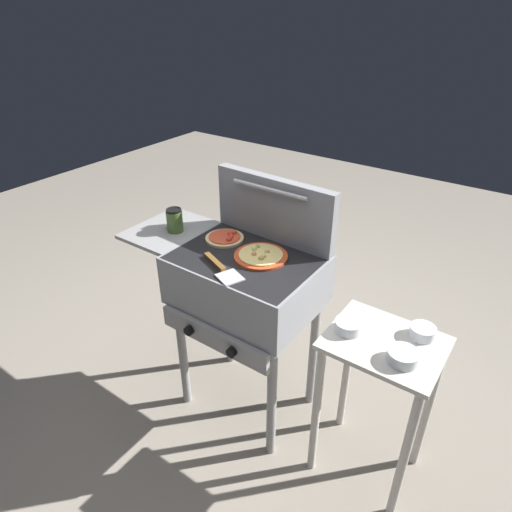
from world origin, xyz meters
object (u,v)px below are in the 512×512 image
Objects in this scene: pizza_pepperoni at (225,238)px; topping_bowl_far at (348,326)px; topping_bowl_middle at (422,332)px; topping_bowl_near at (403,357)px; spatula at (221,268)px; pizza_cheese at (261,256)px; sauce_jar at (175,220)px; grill at (244,283)px; prep_table at (378,381)px.

pizza_pepperoni is 0.71m from topping_bowl_far.
topping_bowl_near is at bearing -94.75° from topping_bowl_middle.
pizza_pepperoni is at bearing 124.62° from spatula.
topping_bowl_middle is at bearing 85.25° from topping_bowl_near.
pizza_pepperoni reaches higher than pizza_cheese.
topping_bowl_middle is (0.25, 0.13, 0.00)m from topping_bowl_far.
sauce_jar reaches higher than topping_bowl_middle.
spatula is 2.27× the size of topping_bowl_near.
grill is 8.32× the size of topping_bowl_near.
grill is 0.21m from spatula.
pizza_pepperoni is 1.57× the size of topping_bowl_near.
spatula is (0.41, -0.15, -0.05)m from sauce_jar.
pizza_cheese is 0.72m from topping_bowl_near.
grill is 9.49× the size of topping_bowl_middle.
topping_bowl_middle is (0.10, 0.11, 0.23)m from prep_table.
spatula is at bearing -55.38° from pizza_pepperoni.
topping_bowl_near is (0.69, -0.10, -0.14)m from pizza_cheese.
grill is at bearing -0.68° from sauce_jar.
grill is at bearing -24.73° from pizza_pepperoni.
topping_bowl_near reaches higher than prep_table.
spatula is at bearing -161.67° from topping_bowl_middle.
grill is 8.32× the size of sauce_jar.
pizza_pepperoni is (-0.16, 0.07, 0.15)m from grill.
topping_bowl_far is (0.53, -0.02, 0.01)m from grill.
topping_bowl_middle is at bearing 8.37° from grill.
pizza_cheese is 0.71m from prep_table.
grill is 8.76× the size of topping_bowl_far.
grill is 0.71m from prep_table.
topping_bowl_middle is (0.71, 0.08, -0.14)m from pizza_cheese.
topping_bowl_far is at bearing -7.73° from pizza_pepperoni.
pizza_cheese is 2.06× the size of topping_bowl_near.
prep_table is (0.67, 0.00, -0.22)m from grill.
spatula reaches higher than topping_bowl_near.
prep_table is (0.84, -0.07, -0.38)m from pizza_pepperoni.
prep_table is at bearing 142.56° from topping_bowl_near.
prep_table is 7.37× the size of topping_bowl_middle.
sauce_jar is at bearing -176.60° from pizza_cheese.
grill reaches higher than topping_bowl_middle.
topping_bowl_near is 1.05× the size of topping_bowl_far.
grill is 0.79m from topping_bowl_middle.
pizza_pepperoni is at bearing 169.91° from pizza_cheese.
topping_bowl_far is (0.54, 0.13, -0.14)m from spatula.
pizza_pepperoni is 0.95m from topping_bowl_middle.
spatula reaches higher than topping_bowl_middle.
topping_bowl_middle reaches higher than prep_table.
pizza_pepperoni is at bearing 171.49° from topping_bowl_near.
grill is at bearing -171.63° from topping_bowl_middle.
topping_bowl_middle is (0.94, 0.04, -0.14)m from pizza_pepperoni.
prep_table is 0.26m from topping_bowl_near.
sauce_jar is 1.20m from topping_bowl_near.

